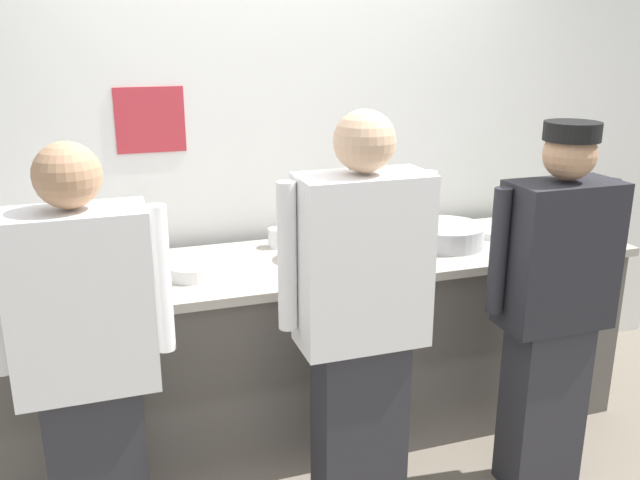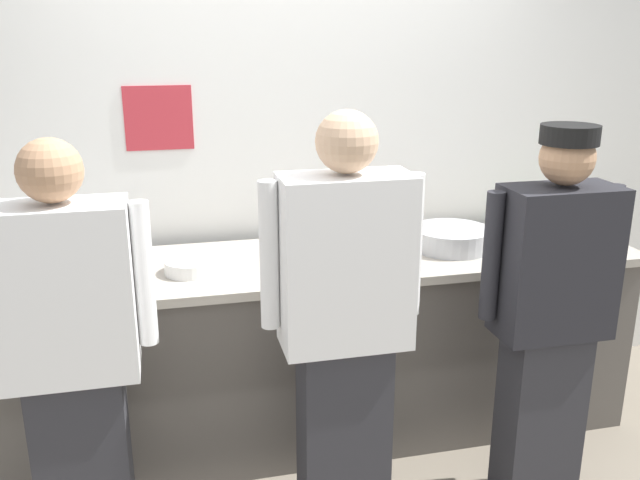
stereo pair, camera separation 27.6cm
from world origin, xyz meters
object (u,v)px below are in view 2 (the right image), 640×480
(sheet_tray, at_px, (63,274))
(squeeze_bottle_secondary, at_px, (377,226))
(mixing_bowl_steel, at_px, (451,238))
(ramekin_yellow_sauce, at_px, (499,239))
(chef_far_right, at_px, (550,312))
(chef_near_left, at_px, (72,356))
(squeeze_bottle_primary, at_px, (535,209))
(plate_stack_front, at_px, (191,266))
(chef_center, at_px, (345,324))
(plate_stack_rear, at_px, (309,250))
(ramekin_red_sauce, at_px, (541,245))
(deli_cup, at_px, (281,237))

(sheet_tray, distance_m, squeeze_bottle_secondary, 1.48)
(mixing_bowl_steel, bearing_deg, ramekin_yellow_sauce, 5.84)
(chef_far_right, distance_m, mixing_bowl_steel, 0.71)
(chef_near_left, distance_m, mixing_bowl_steel, 1.83)
(mixing_bowl_steel, relative_size, squeeze_bottle_primary, 1.81)
(plate_stack_front, height_order, ramekin_yellow_sauce, plate_stack_front)
(chef_center, xyz_separation_m, sheet_tray, (-1.07, 0.71, 0.04))
(sheet_tray, bearing_deg, chef_near_left, -81.78)
(plate_stack_rear, height_order, sheet_tray, plate_stack_rear)
(squeeze_bottle_primary, bearing_deg, plate_stack_front, -170.89)
(chef_center, height_order, sheet_tray, chef_center)
(plate_stack_front, distance_m, mixing_bowl_steel, 1.26)
(ramekin_red_sauce, height_order, deli_cup, deli_cup)
(plate_stack_rear, height_order, squeeze_bottle_primary, squeeze_bottle_primary)
(plate_stack_front, relative_size, ramekin_yellow_sauce, 2.35)
(ramekin_red_sauce, bearing_deg, squeeze_bottle_secondary, 160.49)
(plate_stack_rear, relative_size, squeeze_bottle_secondary, 1.20)
(sheet_tray, xyz_separation_m, squeeze_bottle_primary, (2.39, 0.22, 0.09))
(ramekin_red_sauce, bearing_deg, plate_stack_rear, 173.47)
(ramekin_yellow_sauce, distance_m, deli_cup, 1.09)
(chef_near_left, distance_m, chef_far_right, 1.84)
(mixing_bowl_steel, bearing_deg, chef_center, -136.60)
(chef_near_left, relative_size, squeeze_bottle_primary, 7.68)
(chef_center, distance_m, mixing_bowl_steel, 1.01)
(squeeze_bottle_secondary, bearing_deg, ramekin_red_sauce, -19.51)
(plate_stack_front, xyz_separation_m, ramekin_yellow_sauce, (1.53, 0.08, -0.01))
(squeeze_bottle_primary, xyz_separation_m, deli_cup, (-1.39, -0.01, -0.05))
(plate_stack_front, relative_size, squeeze_bottle_secondary, 1.13)
(squeeze_bottle_primary, relative_size, deli_cup, 2.24)
(chef_near_left, bearing_deg, squeeze_bottle_secondary, 30.07)
(squeeze_bottle_secondary, bearing_deg, plate_stack_rear, -159.95)
(chef_far_right, relative_size, squeeze_bottle_primary, 7.63)
(squeeze_bottle_primary, relative_size, ramekin_red_sauce, 2.01)
(squeeze_bottle_secondary, bearing_deg, ramekin_yellow_sauce, -11.15)
(squeeze_bottle_primary, height_order, squeeze_bottle_secondary, squeeze_bottle_primary)
(chef_far_right, relative_size, plate_stack_front, 7.06)
(mixing_bowl_steel, bearing_deg, deli_cup, 163.78)
(ramekin_red_sauce, xyz_separation_m, ramekin_yellow_sauce, (-0.15, 0.15, -0.01))
(plate_stack_rear, xyz_separation_m, deli_cup, (-0.09, 0.22, 0.01))
(mixing_bowl_steel, distance_m, squeeze_bottle_primary, 0.64)
(squeeze_bottle_primary, bearing_deg, ramekin_yellow_sauce, -146.19)
(squeeze_bottle_primary, height_order, deli_cup, squeeze_bottle_primary)
(mixing_bowl_steel, xyz_separation_m, sheet_tray, (-1.80, 0.02, -0.04))
(mixing_bowl_steel, bearing_deg, squeeze_bottle_secondary, 156.26)
(plate_stack_rear, xyz_separation_m, squeeze_bottle_secondary, (0.38, 0.14, 0.06))
(plate_stack_rear, relative_size, deli_cup, 2.57)
(plate_stack_rear, bearing_deg, ramekin_red_sauce, -6.53)
(chef_far_right, xyz_separation_m, squeeze_bottle_secondary, (-0.46, 0.84, 0.16))
(chef_near_left, distance_m, squeeze_bottle_secondary, 1.60)
(chef_near_left, height_order, chef_center, chef_center)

